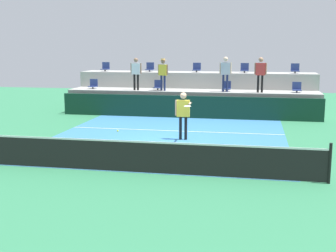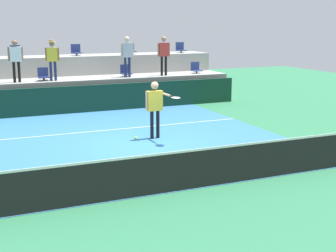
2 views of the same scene
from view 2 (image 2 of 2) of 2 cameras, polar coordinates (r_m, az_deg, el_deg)
name	(u,v)px [view 2 (image 2 of 2)]	position (r m, az deg, el deg)	size (l,w,h in m)	color
ground_plane	(145,145)	(14.22, -2.81, -2.35)	(40.00, 40.00, 0.00)	#2D754C
court_inner_paint	(134,138)	(15.13, -4.14, -1.45)	(9.00, 10.00, 0.01)	teal
court_service_line	(120,129)	(16.42, -5.74, -0.36)	(9.00, 0.06, 0.00)	white
tennis_net	(208,166)	(10.57, 4.81, -4.79)	(10.48, 0.08, 1.07)	black
sponsor_backboard	(93,98)	(19.73, -8.95, 3.30)	(13.00, 0.16, 1.10)	#0F3323
seating_tier_lower	(86,92)	(20.97, -9.85, 4.01)	(13.00, 1.80, 1.25)	#9E9E99
seating_tier_upper	(76,78)	(22.65, -10.97, 5.67)	(13.00, 1.80, 2.10)	#9E9E99
stadium_chair_lower_left	(43,75)	(20.46, -14.74, 5.96)	(0.44, 0.40, 0.52)	#2D2D33
stadium_chair_lower_right	(126,71)	(21.29, -5.10, 6.55)	(0.44, 0.40, 0.52)	#2D2D33
stadium_chair_lower_far_right	(196,68)	(22.61, 3.36, 6.91)	(0.44, 0.40, 0.52)	#2D2D33
stadium_chair_upper_left	(16,52)	(22.07, -17.83, 8.43)	(0.44, 0.40, 0.52)	#2D2D33
stadium_chair_upper_center	(76,51)	(22.49, -10.97, 8.85)	(0.44, 0.40, 0.52)	#2D2D33
stadium_chair_upper_right	(130,50)	(23.19, -4.54, 9.14)	(0.44, 0.40, 0.52)	#2D2D33
stadium_chair_upper_far_right	(181,48)	(24.18, 1.51, 9.30)	(0.44, 0.40, 0.52)	#2D2D33
tennis_player	(155,104)	(14.84, -1.52, 2.71)	(0.75, 1.22, 1.81)	black
spectator_in_grey	(16,57)	(19.88, -17.82, 7.90)	(0.59, 0.22, 1.68)	black
spectator_with_hat	(52,56)	(20.07, -13.72, 8.16)	(0.57, 0.46, 1.66)	navy
spectator_leaning_on_rail	(127,53)	(20.84, -4.93, 8.78)	(0.61, 0.26, 1.76)	navy
spectator_in_white	(164,52)	(21.45, -0.51, 8.89)	(0.60, 0.23, 1.74)	black
tennis_ball	(136,138)	(11.67, -3.88, -1.45)	(0.07, 0.07, 0.07)	#CCE033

